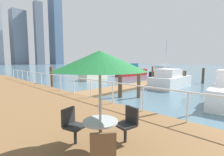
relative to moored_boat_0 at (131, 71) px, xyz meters
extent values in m
plane|color=#476675|center=(-13.87, 2.49, -0.82)|extent=(300.00, 300.00, 0.00)
cube|color=olive|center=(-10.13, -7.97, -0.73)|extent=(14.47, 2.00, 0.18)
cylinder|color=white|center=(-17.02, -15.47, 0.11)|extent=(0.06, 0.06, 1.05)
cylinder|color=white|center=(-17.02, -13.69, 0.11)|extent=(0.06, 0.06, 1.05)
cylinder|color=white|center=(-17.02, -11.92, 0.11)|extent=(0.06, 0.06, 1.05)
cylinder|color=white|center=(-17.02, -10.14, 0.11)|extent=(0.06, 0.06, 1.05)
cylinder|color=white|center=(-17.02, -8.37, 0.11)|extent=(0.06, 0.06, 1.05)
cylinder|color=white|center=(-17.02, -6.59, 0.11)|extent=(0.06, 0.06, 1.05)
cylinder|color=white|center=(-17.02, -4.82, 0.11)|extent=(0.06, 0.06, 1.05)
cylinder|color=white|center=(-17.02, -3.04, 0.11)|extent=(0.06, 0.06, 1.05)
cylinder|color=white|center=(-17.02, -1.27, 0.11)|extent=(0.06, 0.06, 1.05)
cylinder|color=white|center=(-17.02, 0.51, 0.11)|extent=(0.06, 0.06, 1.05)
cylinder|color=white|center=(-17.02, 2.29, 0.11)|extent=(0.06, 0.06, 1.05)
cylinder|color=white|center=(-17.02, 4.06, 0.11)|extent=(0.06, 0.06, 1.05)
cylinder|color=white|center=(-17.02, 5.84, 0.11)|extent=(0.06, 0.06, 1.05)
cylinder|color=white|center=(-17.02, -7.48, 0.63)|extent=(0.06, 26.63, 0.06)
cylinder|color=brown|center=(-15.68, -2.18, 0.16)|extent=(0.32, 0.32, 1.97)
cylinder|color=#473826|center=(-2.47, -12.12, 0.06)|extent=(0.26, 0.26, 1.76)
cylinder|color=brown|center=(-6.61, -11.56, -0.02)|extent=(0.34, 0.34, 1.60)
cylinder|color=brown|center=(-13.61, -11.09, 0.08)|extent=(0.24, 0.24, 1.80)
cylinder|color=brown|center=(-2.24, -5.50, 0.10)|extent=(0.26, 0.26, 1.84)
cylinder|color=brown|center=(-14.40, -10.09, 0.42)|extent=(0.29, 0.29, 2.48)
cube|color=red|center=(0.10, -0.01, -0.25)|extent=(6.77, 2.10, 1.14)
cube|color=#1E6B8C|center=(-0.33, 0.02, 0.84)|extent=(2.82, 1.53, 1.04)
cube|color=beige|center=(-8.90, -0.32, -0.23)|extent=(4.19, 2.10, 1.18)
cube|color=white|center=(-9.31, -0.37, 0.86)|extent=(1.77, 1.50, 0.99)
cube|color=white|center=(-7.79, -10.73, -0.28)|extent=(4.97, 2.17, 1.08)
cube|color=white|center=(-8.37, -10.73, 0.62)|extent=(2.14, 1.73, 0.73)
cube|color=black|center=(2.36, -5.31, -0.40)|extent=(5.91, 3.42, 0.85)
cube|color=white|center=(1.51, -5.11, 0.57)|extent=(2.05, 2.10, 1.07)
cylinder|color=silver|center=(2.36, -5.31, 2.59)|extent=(0.12, 0.12, 5.13)
cylinder|color=#ADADB2|center=(-20.26, -14.69, 0.30)|extent=(0.80, 0.80, 0.04)
cylinder|color=#4C4C51|center=(-20.26, -14.69, -0.06)|extent=(0.08, 0.08, 0.72)
cylinder|color=#B2B2B7|center=(-20.26, -14.69, 0.70)|extent=(0.06, 0.06, 2.24)
cone|color=#19662D|center=(-20.26, -14.69, 1.67)|extent=(2.04, 2.04, 0.45)
cube|color=#262628|center=(-19.52, -14.81, 0.03)|extent=(0.51, 0.51, 0.06)
cube|color=#262628|center=(-19.30, -14.85, 0.26)|extent=(0.13, 0.44, 0.45)
cylinder|color=#262628|center=(-19.52, -14.81, -0.19)|extent=(0.08, 0.08, 0.45)
cube|color=#262628|center=(-20.47, -13.97, 0.03)|extent=(0.55, 0.55, 0.06)
cube|color=#262628|center=(-20.53, -13.76, 0.26)|extent=(0.44, 0.18, 0.45)
cylinder|color=#262628|center=(-20.47, -13.97, -0.19)|extent=(0.08, 0.08, 0.45)
cube|color=brown|center=(-20.72, -15.28, 0.03)|extent=(0.62, 0.62, 0.06)
cube|color=brown|center=(-20.86, -15.45, 0.26)|extent=(0.38, 0.32, 0.45)
cube|color=slate|center=(22.60, 146.96, 23.50)|extent=(12.35, 11.45, 48.63)
cube|color=slate|center=(36.15, 134.92, 27.26)|extent=(7.30, 6.82, 56.16)
cube|color=slate|center=(53.00, 135.89, 36.50)|extent=(8.66, 13.06, 74.64)
camera|label=1|loc=(-22.54, -17.31, 1.65)|focal=25.36mm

